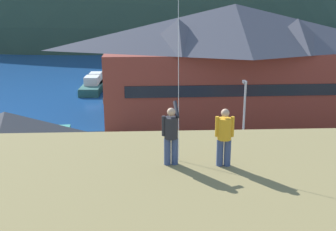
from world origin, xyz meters
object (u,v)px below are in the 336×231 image
moored_boat_inner_slip (93,86)px  parked_car_mid_row_near (150,217)px  moored_boat_wharfside (97,82)px  parked_car_front_row_end (257,200)px  parked_car_back_row_left (151,174)px  person_kite_flyer (171,134)px  harbor_lodge (233,59)px  parking_light_pole (244,114)px  wharf_dock (120,89)px  person_companion (224,136)px  moored_boat_outer_mooring (144,82)px  storage_shed_waterside (158,94)px  storage_shed_near_lot (9,152)px

moored_boat_inner_slip → parked_car_mid_row_near: size_ratio=1.92×
moored_boat_wharfside → parked_car_front_row_end: 39.36m
parked_car_back_row_left → person_kite_flyer: 15.28m
harbor_lodge → parked_car_mid_row_near: bearing=-111.5°
moored_boat_inner_slip → parked_car_front_row_end: 36.77m
parked_car_back_row_left → parking_light_pole: (7.22, 5.07, 2.60)m
wharf_dock → parked_car_mid_row_near: bearing=-83.9°
parked_car_front_row_end → harbor_lodge: bearing=82.7°
parked_car_front_row_end → person_kite_flyer: person_kite_flyer is taller
moored_boat_inner_slip → parked_car_mid_row_near: moored_boat_inner_slip is taller
parked_car_mid_row_near → person_companion: person_companion is taller
moored_boat_wharfside → moored_boat_outer_mooring: 6.83m
storage_shed_waterside → wharf_dock: bearing=112.1°
parked_car_front_row_end → person_kite_flyer: bearing=-120.0°
person_kite_flyer → harbor_lodge: bearing=74.9°
storage_shed_near_lot → parked_car_back_row_left: storage_shed_near_lot is taller
parking_light_pole → storage_shed_near_lot: bearing=-162.1°
storage_shed_near_lot → parked_car_front_row_end: (14.95, -3.73, -1.79)m
parking_light_pole → person_kite_flyer: bearing=-109.9°
moored_boat_wharfside → person_kite_flyer: person_kite_flyer is taller
wharf_dock → parked_car_mid_row_near: parked_car_mid_row_near is taller
storage_shed_near_lot → wharf_dock: bearing=80.5°
moored_boat_outer_mooring → harbor_lodge: bearing=-59.9°
parked_car_back_row_left → person_companion: bearing=-81.3°
parking_light_pole → person_companion: bearing=-105.4°
storage_shed_near_lot → parked_car_back_row_left: (8.91, 0.15, -1.79)m
parked_car_mid_row_near → parking_light_pole: parking_light_pole is taller
harbor_lodge → person_kite_flyer: 31.53m
parked_car_back_row_left → person_companion: (2.08, -13.61, 7.27)m
wharf_dock → parked_car_front_row_end: (9.93, -33.71, 0.71)m
parked_car_mid_row_near → parked_car_front_row_end: size_ratio=0.98×
parking_light_pole → moored_boat_outer_mooring: bearing=105.6°
harbor_lodge → parking_light_pole: 12.24m
moored_boat_inner_slip → person_kite_flyer: (8.09, -43.71, 7.63)m
moored_boat_wharfside → wharf_dock: bearing=-43.2°
wharf_dock → parked_car_back_row_left: size_ratio=3.21×
storage_shed_waterside → moored_boat_outer_mooring: (-1.58, 15.25, -1.65)m
parked_car_back_row_left → person_companion: person_companion is taller
storage_shed_waterside → parking_light_pole: size_ratio=0.96×
wharf_dock → moored_boat_inner_slip: (-3.66, 0.45, 0.37)m
moored_boat_wharfside → parked_car_front_row_end: (13.43, -37.00, 0.34)m
parked_car_front_row_end → moored_boat_inner_slip: bearing=111.7°
parked_car_back_row_left → parking_light_pole: 9.20m
storage_shed_near_lot → person_kite_flyer: size_ratio=4.48×
parking_light_pole → person_companion: size_ratio=3.50×
moored_boat_inner_slip → person_companion: (9.63, -43.89, 7.62)m
wharf_dock → person_kite_flyer: 44.22m
storage_shed_waterside → parked_car_front_row_end: size_ratio=1.34×
parked_car_front_row_end → parking_light_pole: bearing=82.5°
parked_car_back_row_left → moored_boat_outer_mooring: bearing=91.0°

